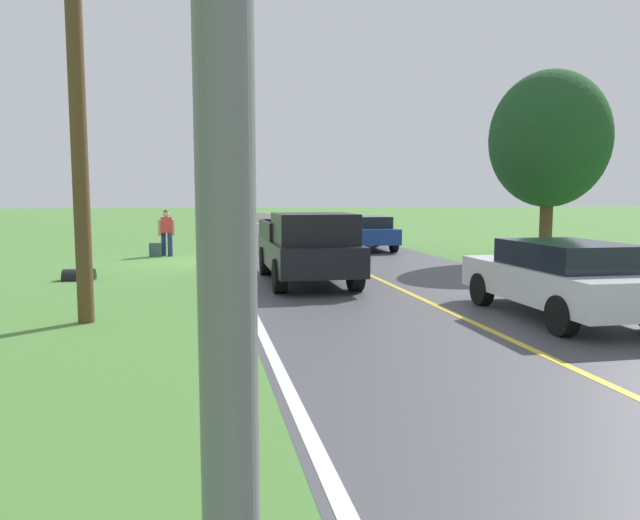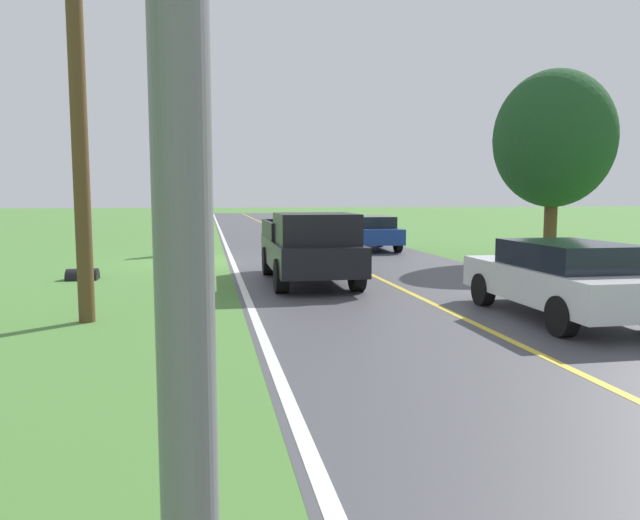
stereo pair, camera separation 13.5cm
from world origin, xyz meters
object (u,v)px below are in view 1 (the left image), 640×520
(hitchhiker_walking, at_px, (166,230))
(suitcase_carried, at_px, (155,250))
(pickup_truck_passing, at_px, (308,246))
(tree_far_side_near, at_px, (549,140))
(sedan_near_oncoming, at_px, (365,232))
(sedan_mid_oncoming, at_px, (561,277))
(utility_pole_roadside, at_px, (78,117))

(hitchhiker_walking, bearing_deg, suitcase_carried, 15.78)
(pickup_truck_passing, bearing_deg, tree_far_side_near, -158.09)
(sedan_near_oncoming, bearing_deg, hitchhiker_walking, 8.50)
(hitchhiker_walking, xyz_separation_m, pickup_truck_passing, (-3.92, 8.00, -0.01))
(pickup_truck_passing, xyz_separation_m, sedan_mid_oncoming, (-3.80, 5.21, -0.21))
(hitchhiker_walking, height_order, pickup_truck_passing, pickup_truck_passing)
(pickup_truck_passing, relative_size, utility_pole_roadside, 0.76)
(suitcase_carried, relative_size, pickup_truck_passing, 0.09)
(sedan_mid_oncoming, relative_size, utility_pole_roadside, 0.62)
(sedan_near_oncoming, xyz_separation_m, utility_pole_roadside, (8.84, 13.14, 2.82))
(tree_far_side_near, xyz_separation_m, sedan_near_oncoming, (4.87, -5.58, -3.39))
(sedan_mid_oncoming, height_order, utility_pole_roadside, utility_pole_roadside)
(tree_far_side_near, bearing_deg, suitcase_carried, -17.74)
(tree_far_side_near, xyz_separation_m, utility_pole_roadside, (13.71, 7.55, -0.57))
(hitchhiker_walking, distance_m, pickup_truck_passing, 8.91)
(utility_pole_roadside, bearing_deg, pickup_truck_passing, -140.14)
(tree_far_side_near, bearing_deg, sedan_mid_oncoming, 59.49)
(tree_far_side_near, xyz_separation_m, sedan_mid_oncoming, (5.20, 8.83, -3.39))
(sedan_near_oncoming, bearing_deg, utility_pole_roadside, 56.06)
(suitcase_carried, bearing_deg, tree_far_side_near, 67.34)
(hitchhiker_walking, relative_size, sedan_near_oncoming, 0.39)
(tree_far_side_near, distance_m, utility_pole_roadside, 15.66)
(pickup_truck_passing, height_order, sedan_near_oncoming, pickup_truck_passing)
(suitcase_carried, xyz_separation_m, sedan_near_oncoming, (-8.46, -1.32, 0.50))
(hitchhiker_walking, distance_m, sedan_mid_oncoming, 15.30)
(suitcase_carried, distance_m, pickup_truck_passing, 9.02)
(utility_pole_roadside, bearing_deg, suitcase_carried, -91.84)
(pickup_truck_passing, bearing_deg, sedan_mid_oncoming, 126.07)
(pickup_truck_passing, distance_m, tree_far_side_near, 10.21)
(sedan_near_oncoming, bearing_deg, pickup_truck_passing, 65.84)
(suitcase_carried, xyz_separation_m, utility_pole_roadside, (0.38, 11.82, 3.32))
(suitcase_carried, relative_size, sedan_near_oncoming, 0.11)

